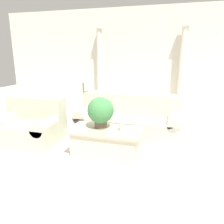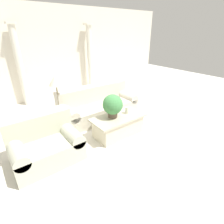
{
  "view_description": "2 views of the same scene",
  "coord_description": "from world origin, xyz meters",
  "px_view_note": "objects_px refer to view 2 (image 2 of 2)",
  "views": [
    {
      "loc": [
        1.02,
        -3.92,
        1.82
      ],
      "look_at": [
        -0.14,
        0.07,
        0.69
      ],
      "focal_mm": 35.0,
      "sensor_mm": 36.0,
      "label": 1
    },
    {
      "loc": [
        -2.53,
        -3.3,
        2.4
      ],
      "look_at": [
        -0.15,
        -0.19,
        0.55
      ],
      "focal_mm": 28.0,
      "sensor_mm": 36.0,
      "label": 2
    }
  ],
  "objects_px": {
    "loveseat": "(44,143)",
    "floor_lamp": "(56,84)",
    "sofa_long": "(98,105)",
    "potted_plant": "(113,105)",
    "coffee_table": "(118,125)"
  },
  "relations": [
    {
      "from": "floor_lamp",
      "to": "coffee_table",
      "type": "bearing_deg",
      "value": -52.5
    },
    {
      "from": "floor_lamp",
      "to": "sofa_long",
      "type": "bearing_deg",
      "value": -5.04
    },
    {
      "from": "coffee_table",
      "to": "floor_lamp",
      "type": "bearing_deg",
      "value": 127.5
    },
    {
      "from": "sofa_long",
      "to": "coffee_table",
      "type": "relative_size",
      "value": 1.71
    },
    {
      "from": "coffee_table",
      "to": "floor_lamp",
      "type": "xyz_separation_m",
      "value": [
        -0.97,
        1.26,
        0.94
      ]
    },
    {
      "from": "sofa_long",
      "to": "loveseat",
      "type": "bearing_deg",
      "value": -153.18
    },
    {
      "from": "coffee_table",
      "to": "potted_plant",
      "type": "distance_m",
      "value": 0.57
    },
    {
      "from": "coffee_table",
      "to": "floor_lamp",
      "type": "distance_m",
      "value": 1.84
    },
    {
      "from": "coffee_table",
      "to": "sofa_long",
      "type": "bearing_deg",
      "value": 81.93
    },
    {
      "from": "loveseat",
      "to": "potted_plant",
      "type": "height_order",
      "value": "potted_plant"
    },
    {
      "from": "potted_plant",
      "to": "floor_lamp",
      "type": "xyz_separation_m",
      "value": [
        -0.85,
        1.19,
        0.38
      ]
    },
    {
      "from": "sofa_long",
      "to": "floor_lamp",
      "type": "distance_m",
      "value": 1.41
    },
    {
      "from": "loveseat",
      "to": "floor_lamp",
      "type": "xyz_separation_m",
      "value": [
        0.77,
        1.06,
        0.83
      ]
    },
    {
      "from": "potted_plant",
      "to": "floor_lamp",
      "type": "relative_size",
      "value": 0.4
    },
    {
      "from": "sofa_long",
      "to": "floor_lamp",
      "type": "xyz_separation_m",
      "value": [
        -1.13,
        0.1,
        0.83
      ]
    }
  ]
}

